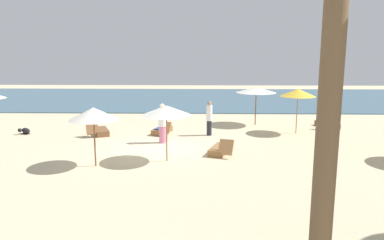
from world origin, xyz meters
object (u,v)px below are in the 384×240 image
(umbrella_0, at_px, (93,114))
(lounger_0, at_px, (100,131))
(umbrella_3, at_px, (298,93))
(person_0, at_px, (209,118))
(lounger_1, at_px, (220,150))
(umbrella_5, at_px, (256,90))
(lounger_2, at_px, (162,130))
(dog, at_px, (25,131))
(lounger_3, at_px, (327,124))
(person_1, at_px, (162,123))
(umbrella_1, at_px, (166,111))

(umbrella_0, xyz_separation_m, lounger_0, (-1.22, 5.21, -1.79))
(umbrella_3, height_order, person_0, umbrella_3)
(lounger_0, distance_m, lounger_1, 6.83)
(lounger_0, bearing_deg, person_0, -0.31)
(person_0, bearing_deg, umbrella_5, 45.61)
(umbrella_5, bearing_deg, lounger_2, -154.63)
(umbrella_0, distance_m, dog, 7.53)
(lounger_0, height_order, lounger_3, lounger_3)
(lounger_1, distance_m, person_0, 3.48)
(umbrella_0, height_order, umbrella_3, umbrella_3)
(umbrella_3, height_order, umbrella_5, umbrella_3)
(umbrella_0, bearing_deg, lounger_3, 33.79)
(umbrella_3, bearing_deg, lounger_0, -176.84)
(person_1, bearing_deg, lounger_3, 22.99)
(lounger_1, bearing_deg, lounger_3, 41.52)
(umbrella_3, distance_m, dog, 14.06)
(lounger_3, distance_m, person_1, 9.58)
(umbrella_1, xyz_separation_m, lounger_1, (2.11, 1.11, -1.81))
(umbrella_5, xyz_separation_m, person_1, (-4.89, -4.37, -1.09))
(umbrella_1, xyz_separation_m, person_1, (-0.46, 2.88, -1.06))
(umbrella_1, distance_m, umbrella_3, 8.03)
(umbrella_3, relative_size, person_0, 1.33)
(lounger_0, bearing_deg, person_1, -26.09)
(lounger_2, bearing_deg, lounger_1, -53.21)
(umbrella_3, bearing_deg, umbrella_0, -146.78)
(dog, bearing_deg, person_0, -0.31)
(umbrella_1, xyz_separation_m, person_0, (1.73, 4.49, -1.09))
(lounger_1, xyz_separation_m, lounger_3, (6.22, 5.50, 0.01))
(umbrella_3, height_order, dog, umbrella_3)
(lounger_1, bearing_deg, dog, 160.70)
(umbrella_1, bearing_deg, umbrella_0, -165.02)
(umbrella_5, relative_size, lounger_3, 1.30)
(umbrella_3, bearing_deg, dog, -177.81)
(umbrella_5, relative_size, lounger_2, 1.27)
(umbrella_1, height_order, person_0, umbrella_1)
(umbrella_3, distance_m, lounger_0, 10.22)
(umbrella_5, bearing_deg, dog, -167.38)
(umbrella_5, distance_m, dog, 12.56)
(umbrella_5, distance_m, lounger_3, 4.36)
(lounger_2, bearing_deg, lounger_3, 11.18)
(lounger_2, height_order, lounger_3, lounger_3)
(lounger_0, height_order, person_1, person_1)
(lounger_2, bearing_deg, umbrella_5, 25.37)
(umbrella_0, distance_m, umbrella_5, 10.59)
(lounger_3, bearing_deg, lounger_1, -138.48)
(dog, bearing_deg, umbrella_5, 12.62)
(umbrella_0, distance_m, lounger_2, 6.11)
(umbrella_0, xyz_separation_m, person_0, (4.30, 5.18, -1.07))
(umbrella_1, distance_m, umbrella_5, 8.50)
(umbrella_1, relative_size, person_1, 1.19)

